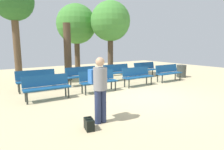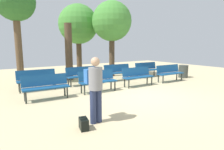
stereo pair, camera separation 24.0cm
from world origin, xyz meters
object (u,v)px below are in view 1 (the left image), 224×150
object	(u,v)px
bench_r1_c1	(82,75)
trash_bin	(181,71)
tree_2	(76,25)
tree_3	(13,3)
bench_r0_c1	(98,80)
handbag	(89,124)
tree_0	(68,52)
bench_r1_c3	(146,69)
bench_r1_c2	(117,71)
bench_r0_c0	(47,86)
tree_1	(110,22)
bench_r0_c2	(137,75)
bench_r1_c0	(36,79)
bench_r0_c3	(168,72)
visitor_with_backpack	(99,86)

from	to	relation	value
bench_r1_c1	trash_bin	size ratio (longest dim) A/B	2.16
tree_2	tree_3	world-z (taller)	tree_3
bench_r0_c1	tree_3	bearing A→B (deg)	125.50
handbag	tree_0	bearing A→B (deg)	71.70
bench_r1_c1	bench_r1_c3	xyz separation A→B (m)	(4.20, -0.13, 0.00)
bench_r1_c2	bench_r0_c0	bearing A→B (deg)	-157.96
tree_1	tree_3	distance (m)	5.18
bench_r1_c3	trash_bin	distance (m)	2.15
bench_r0_c0	tree_2	distance (m)	6.74
bench_r1_c2	handbag	size ratio (longest dim) A/B	4.60
bench_r0_c2	bench_r1_c3	distance (m)	2.64
bench_r1_c1	bench_r0_c1	bearing A→B (deg)	-91.93
bench_r1_c0	bench_r1_c1	world-z (taller)	same
bench_r0_c2	trash_bin	xyz separation A→B (m)	(3.80, 0.23, -0.13)
bench_r1_c0	handbag	world-z (taller)	bench_r1_c0
bench_r0_c3	bench_r0_c0	bearing A→B (deg)	-179.54
handbag	bench_r1_c1	bearing A→B (deg)	65.41
bench_r0_c0	bench_r1_c1	xyz separation A→B (m)	(2.15, 1.57, 0.00)
bench_r0_c3	bench_r1_c1	distance (m)	4.58
bench_r0_c0	visitor_with_backpack	world-z (taller)	visitor_with_backpack
bench_r0_c1	tree_3	distance (m)	5.51
bench_r0_c1	bench_r1_c3	world-z (taller)	same
bench_r0_c3	tree_0	bearing A→B (deg)	144.34
bench_r0_c2	tree_1	distance (m)	4.19
bench_r0_c0	bench_r1_c3	world-z (taller)	same
tree_3	tree_1	bearing A→B (deg)	-7.13
tree_2	tree_3	bearing A→B (deg)	-159.22
tree_0	tree_2	bearing A→B (deg)	52.83
bench_r1_c2	bench_r1_c0	bearing A→B (deg)	-178.87
bench_r0_c0	bench_r0_c2	bearing A→B (deg)	1.29
bench_r0_c3	trash_bin	world-z (taller)	bench_r0_c3
bench_r0_c0	tree_3	bearing A→B (deg)	98.09
bench_r0_c2	visitor_with_backpack	size ratio (longest dim) A/B	0.98
bench_r0_c1	tree_0	distance (m)	3.36
bench_r1_c1	bench_r1_c3	size ratio (longest dim) A/B	1.00
bench_r0_c2	bench_r1_c1	distance (m)	2.68
bench_r0_c1	tree_0	size ratio (longest dim) A/B	0.52
bench_r1_c3	visitor_with_backpack	xyz separation A→B (m)	(-5.86, -4.22, 0.43)
bench_r0_c3	bench_r0_c1	bearing A→B (deg)	-179.76
bench_r0_c3	tree_2	xyz separation A→B (m)	(-2.83, 5.28, 2.74)
bench_r1_c0	bench_r1_c2	size ratio (longest dim) A/B	1.00
bench_r1_c2	visitor_with_backpack	distance (m)	5.72
bench_r1_c0	tree_1	xyz separation A→B (m)	(4.75, 1.33, 2.79)
bench_r1_c3	tree_3	world-z (taller)	tree_3
bench_r0_c2	bench_r1_c3	world-z (taller)	same
bench_r0_c2	tree_2	world-z (taller)	tree_2
bench_r0_c0	bench_r1_c3	xyz separation A→B (m)	(6.35, 1.44, 0.00)
tree_2	bench_r0_c2	bearing A→B (deg)	-82.46
bench_r0_c1	bench_r1_c2	distance (m)	2.66
bench_r0_c1	bench_r1_c1	world-z (taller)	same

